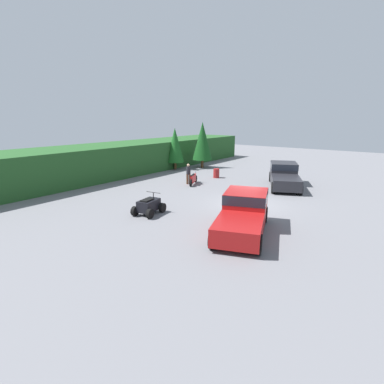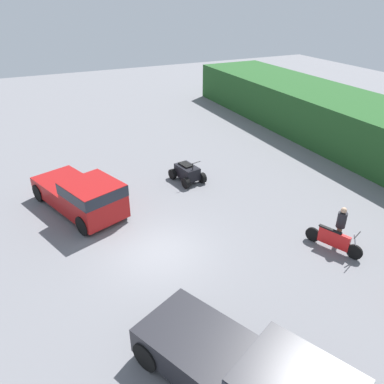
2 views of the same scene
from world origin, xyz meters
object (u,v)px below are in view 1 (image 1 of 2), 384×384
Objects in this scene: pickup_truck_red at (244,212)px; steel_barrel at (216,173)px; dirt_bike at (193,179)px; quad_atv at (149,206)px; rider_person at (188,173)px; pickup_truck_second at (284,174)px.

pickup_truck_red is 13.88m from steel_barrel.
dirt_bike is 3.68m from steel_barrel.
pickup_truck_red is 2.74× the size of quad_atv.
pickup_truck_red is 11.25m from dirt_bike.
rider_person reaches higher than steel_barrel.
rider_person is (-0.17, 0.42, 0.51)m from dirt_bike.
quad_atv is 12.27m from steel_barrel.
pickup_truck_red is at bearing -162.97° from rider_person.
rider_person is at bearing 11.65° from quad_atv.
pickup_truck_red is at bearing -141.96° from steel_barrel.
pickup_truck_red is 0.95× the size of pickup_truck_second.
quad_atv is 1.18× the size of rider_person.
quad_atv is 8.72m from rider_person.
steel_barrel is (11.96, 2.73, -0.05)m from quad_atv.
quad_atv reaches higher than steel_barrel.
steel_barrel is at bearing 69.44° from pickup_truck_second.
pickup_truck_second is 13.01m from quad_atv.
pickup_truck_second is 7.77m from dirt_bike.
pickup_truck_red reaches higher than rider_person.
steel_barrel is at bearing -41.59° from rider_person.
dirt_bike is 2.58× the size of steel_barrel.
steel_barrel is (10.92, 8.55, -0.55)m from pickup_truck_red.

